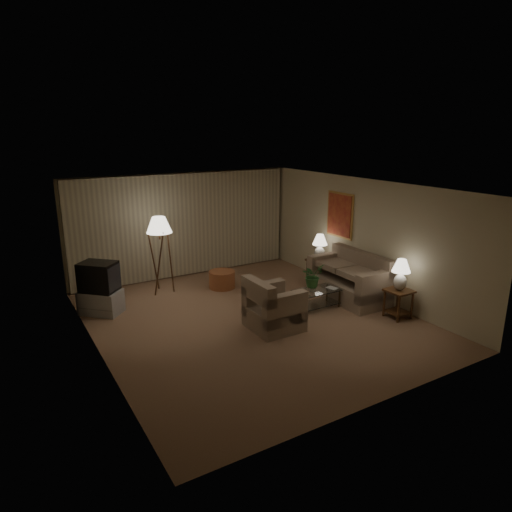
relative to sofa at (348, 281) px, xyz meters
The scene contains 16 objects.
ground 2.54m from the sofa, behind, with size 7.00×7.00×0.00m, color brown.
room_shell 3.25m from the sofa, 146.53° to the left, with size 6.04×7.02×2.72m.
sofa is the anchor object (origin of this frame).
armchair 2.38m from the sofa, 168.39° to the right, with size 0.97×0.91×0.81m.
side_table_near 1.36m from the sofa, 83.66° to the right, with size 0.49×0.49×0.60m.
side_table_far 1.26m from the sofa, 83.16° to the left, with size 0.56×0.47×0.60m.
table_lamp_near 1.47m from the sofa, 83.66° to the right, with size 0.38×0.38×0.65m.
table_lamp_far 1.38m from the sofa, 83.16° to the left, with size 0.37×0.37×0.64m.
coffee_table 0.98m from the sofa, behind, with size 1.03×0.56×0.41m.
tv_cabinet 5.44m from the sofa, 158.18° to the left, with size 0.96×0.96×0.50m, color #9C9C9E.
crt_tv 5.45m from the sofa, 158.18° to the left, with size 0.87×0.87×0.62m, color black.
floor_lamp 4.39m from the sofa, 143.41° to the left, with size 0.59×0.59×1.82m.
ottoman 3.03m from the sofa, 135.03° to the left, with size 0.63×0.63×0.42m, color #A46037.
vase 1.12m from the sofa, behind, with size 0.14×0.14×0.14m, color white.
flowers 1.18m from the sofa, behind, with size 0.45×0.39×0.51m, color #316A2F.
book 0.74m from the sofa, 164.31° to the right, with size 0.17×0.23×0.02m, color olive.
Camera 1 is at (-4.35, -7.49, 3.79)m, focal length 32.00 mm.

